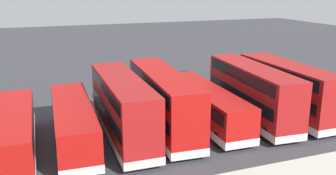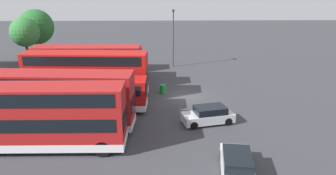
% 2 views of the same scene
% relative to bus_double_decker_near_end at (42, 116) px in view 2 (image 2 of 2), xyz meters
% --- Properties ---
extents(ground_plane, '(140.00, 140.00, 0.00)m').
position_rel_bus_double_decker_near_end_xyz_m(ground_plane, '(10.62, -10.64, -2.45)').
color(ground_plane, '#38383D').
extents(bus_double_decker_near_end, '(2.72, 11.17, 4.55)m').
position_rel_bus_double_decker_near_end_xyz_m(bus_double_decker_near_end, '(0.00, 0.00, 0.00)').
color(bus_double_decker_near_end, '#A51919').
rests_on(bus_double_decker_near_end, ground).
extents(bus_double_decker_second, '(3.33, 11.59, 4.55)m').
position_rel_bus_double_decker_near_end_xyz_m(bus_double_decker_second, '(3.25, -0.19, 0.00)').
color(bus_double_decker_second, '#A51919').
rests_on(bus_double_decker_second, ground).
extents(bus_single_deck_third, '(2.89, 11.95, 2.95)m').
position_rel_bus_double_decker_near_end_xyz_m(bus_single_deck_third, '(7.10, -0.83, -0.83)').
color(bus_single_deck_third, '#B71411').
rests_on(bus_single_deck_third, ground).
extents(bus_double_decker_fourth, '(3.28, 12.19, 4.55)m').
position_rel_bus_double_decker_near_end_xyz_m(bus_double_decker_fourth, '(10.80, -0.69, 0.00)').
color(bus_double_decker_fourth, '#B71411').
rests_on(bus_double_decker_fourth, ground).
extents(bus_double_decker_fifth, '(2.81, 11.45, 4.55)m').
position_rel_bus_double_decker_near_end_xyz_m(bus_double_decker_fifth, '(14.09, -0.16, 0.00)').
color(bus_double_decker_fifth, '#A51919').
rests_on(bus_double_decker_fifth, ground).
extents(bus_single_deck_sixth, '(3.12, 11.67, 2.95)m').
position_rel_bus_double_decker_near_end_xyz_m(bus_single_deck_sixth, '(17.58, -0.53, -0.83)').
color(bus_single_deck_sixth, '#B71411').
rests_on(bus_single_deck_sixth, ground).
extents(bus_single_deck_seventh, '(2.83, 11.17, 2.95)m').
position_rel_bus_double_decker_near_end_xyz_m(bus_single_deck_seventh, '(21.50, -0.04, -0.83)').
color(bus_single_deck_seventh, '#B71411').
rests_on(bus_single_deck_seventh, ground).
extents(car_hatchback_silver, '(4.71, 2.42, 1.43)m').
position_rel_bus_double_decker_near_end_xyz_m(car_hatchback_silver, '(-3.58, -12.45, -1.75)').
color(car_hatchback_silver, silver).
rests_on(car_hatchback_silver, ground).
extents(car_small_green, '(2.70, 4.43, 1.43)m').
position_rel_bus_double_decker_near_end_xyz_m(car_small_green, '(4.04, -11.85, -1.75)').
color(car_small_green, silver).
rests_on(car_small_green, ground).
extents(lamp_post_tall, '(0.70, 0.30, 7.66)m').
position_rel_bus_double_decker_near_end_xyz_m(lamp_post_tall, '(23.06, -9.74, 2.05)').
color(lamp_post_tall, '#38383D').
rests_on(lamp_post_tall, ground).
extents(waste_bin_yellow, '(0.60, 0.60, 0.95)m').
position_rel_bus_double_decker_near_end_xyz_m(waste_bin_yellow, '(11.71, -8.21, -1.97)').
color(waste_bin_yellow, '#197F33').
rests_on(waste_bin_yellow, ground).
extents(tree_leftmost, '(5.06, 5.06, 7.38)m').
position_rel_bus_double_decker_near_end_xyz_m(tree_leftmost, '(27.90, 10.00, 2.39)').
color(tree_leftmost, '#4C3823').
rests_on(tree_leftmost, ground).
extents(tree_midleft, '(3.93, 3.93, 6.58)m').
position_rel_bus_double_decker_near_end_xyz_m(tree_midleft, '(24.28, 10.26, 2.15)').
color(tree_midleft, '#4C3823').
rests_on(tree_midleft, ground).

